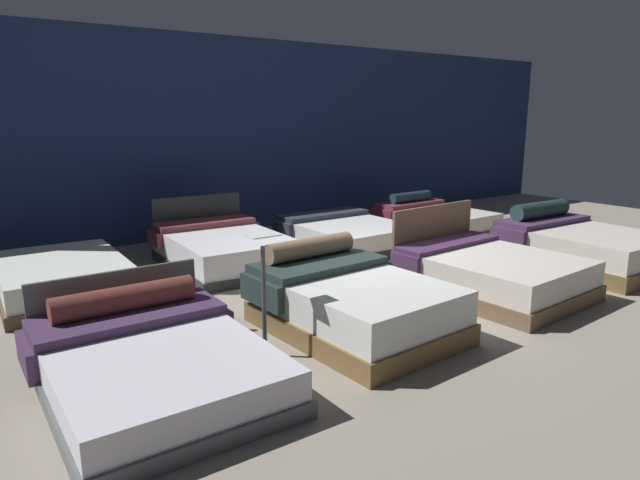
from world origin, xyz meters
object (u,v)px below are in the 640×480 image
price_sign (264,310)px  bed_2 (490,273)px  bed_0 (151,359)px  bed_3 (581,246)px  bed_5 (223,249)px  bed_4 (63,278)px  bed_7 (433,220)px  bed_6 (347,234)px  bed_1 (351,302)px

price_sign → bed_2: bearing=0.1°
bed_0 → bed_3: size_ratio=1.02×
bed_3 → bed_5: (-4.20, 2.99, -0.04)m
bed_4 → price_sign: (1.12, -2.97, 0.23)m
price_sign → bed_7: bearing=29.1°
bed_0 → bed_4: size_ratio=1.04×
bed_6 → bed_7: bed_7 is taller
bed_3 → price_sign: (-5.25, -0.05, 0.15)m
bed_2 → bed_7: bed_2 is taller
bed_2 → bed_3: size_ratio=0.97×
bed_7 → price_sign: 6.07m
bed_1 → price_sign: price_sign is taller
bed_7 → price_sign: price_sign is taller
bed_5 → bed_2: bearing=-52.7°
bed_1 → bed_5: bed_5 is taller
bed_2 → bed_4: bearing=142.0°
bed_4 → bed_6: 4.35m
bed_5 → bed_6: bearing=-0.6°
bed_0 → bed_4: bearing=92.4°
bed_5 → bed_7: bed_5 is taller
bed_6 → bed_7: bearing=0.4°
bed_7 → price_sign: bearing=-152.6°
bed_0 → bed_6: (4.24, 2.87, -0.00)m
bed_3 → price_sign: 5.26m
bed_1 → price_sign: bearing=179.1°
bed_3 → bed_4: (-6.37, 2.92, -0.08)m
bed_0 → bed_6: bed_0 is taller
bed_0 → bed_3: bed_3 is taller
bed_2 → bed_7: bearing=50.9°
bed_0 → bed_2: bearing=-0.3°
bed_1 → bed_7: bed_1 is taller
bed_5 → bed_7: (4.25, -0.09, -0.02)m
bed_7 → bed_5: bearing=177.1°
bed_0 → price_sign: size_ratio=1.90×
bed_3 → bed_5: 5.16m
bed_3 → bed_7: size_ratio=1.05×
bed_4 → bed_6: (4.35, -0.04, 0.00)m
bed_0 → bed_5: size_ratio=0.98×
bed_3 → bed_5: size_ratio=0.96×
bed_1 → bed_2: (2.15, -0.03, -0.05)m
bed_2 → bed_6: bearing=85.6°
bed_6 → bed_7: 2.07m
bed_1 → bed_4: 3.63m
bed_0 → bed_2: size_ratio=1.04×
bed_1 → bed_5: bearing=86.7°
bed_3 → bed_7: 2.91m
bed_1 → bed_4: bed_1 is taller
bed_4 → bed_2: bearing=-32.7°
bed_5 → bed_6: bed_5 is taller
bed_3 → bed_4: 7.01m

